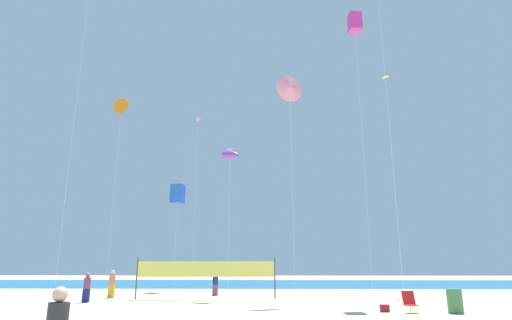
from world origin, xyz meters
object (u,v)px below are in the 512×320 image
at_px(volleyball_net, 206,271).
at_px(kite_violet_inflatable, 230,155).
at_px(trash_barrel, 455,301).
at_px(beachgoer_coral_shirt, 112,283).
at_px(kite_pink_delta, 290,88).
at_px(kite_blue_box, 178,194).
at_px(kite_pink_diamond, 198,129).
at_px(kite_magenta_box, 355,23).
at_px(folding_beach_chair, 410,301).
at_px(beach_handbag, 385,308).
at_px(beachgoer_navy_shirt, 215,283).
at_px(kite_orange_delta, 121,107).
at_px(beachgoer_plum_shirt, 87,286).
at_px(kite_yellow_diamond, 386,82).

relative_size(volleyball_net, kite_violet_inflatable, 0.88).
bearing_deg(trash_barrel, beachgoer_coral_shirt, 156.43).
bearing_deg(kite_pink_delta, trash_barrel, -39.04).
bearing_deg(kite_blue_box, kite_violet_inflatable, -54.76).
distance_m(kite_pink_diamond, kite_magenta_box, 17.91).
distance_m(beachgoer_coral_shirt, kite_violet_inflatable, 10.80).
relative_size(kite_blue_box, kite_magenta_box, 0.45).
relative_size(trash_barrel, kite_magenta_box, 0.05).
relative_size(folding_beach_chair, kite_magenta_box, 0.05).
xyz_separation_m(volleyball_net, beach_handbag, (8.68, -6.38, -1.48)).
relative_size(beachgoer_navy_shirt, kite_pink_delta, 0.11).
xyz_separation_m(beachgoer_coral_shirt, volleyball_net, (5.95, -0.88, 0.76)).
bearing_deg(beachgoer_coral_shirt, kite_blue_box, 13.47).
distance_m(kite_pink_delta, kite_orange_delta, 20.12).
xyz_separation_m(beach_handbag, kite_violet_inflatable, (-7.44, 6.97, 8.78)).
bearing_deg(beachgoer_navy_shirt, volleyball_net, -72.49).
height_order(volleyball_net, kite_pink_diamond, kite_pink_diamond).
relative_size(kite_pink_diamond, kite_magenta_box, 0.86).
distance_m(beachgoer_coral_shirt, folding_beach_chair, 17.36).
bearing_deg(beachgoer_coral_shirt, beachgoer_plum_shirt, -150.79).
xyz_separation_m(beachgoer_plum_shirt, kite_blue_box, (2.64, 9.56, 6.67)).
bearing_deg(kite_yellow_diamond, kite_pink_delta, -139.32).
xyz_separation_m(beachgoer_navy_shirt, kite_yellow_diamond, (13.12, 2.52, 15.40)).
bearing_deg(beach_handbag, beachgoer_navy_shirt, 132.21).
height_order(folding_beach_chair, beach_handbag, folding_beach_chair).
distance_m(kite_blue_box, kite_orange_delta, 11.74).
bearing_deg(kite_yellow_diamond, kite_pink_diamond, 159.42).
height_order(beachgoer_coral_shirt, kite_violet_inflatable, kite_violet_inflatable).
relative_size(beachgoer_navy_shirt, folding_beach_chair, 1.74).
bearing_deg(kite_pink_delta, beachgoer_navy_shirt, 137.54).
xyz_separation_m(beachgoer_coral_shirt, kite_yellow_diamond, (19.27, 4.61, 15.35)).
bearing_deg(folding_beach_chair, beach_handbag, 130.21).
relative_size(folding_beach_chair, beach_handbag, 2.30).
height_order(beachgoer_navy_shirt, trash_barrel, beachgoer_navy_shirt).
bearing_deg(beachgoer_coral_shirt, kite_pink_diamond, 17.50).
bearing_deg(beachgoer_navy_shirt, folding_beach_chair, -24.00).
bearing_deg(trash_barrel, kite_magenta_box, 109.25).
bearing_deg(beachgoer_navy_shirt, trash_barrel, -19.25).
height_order(trash_barrel, kite_yellow_diamond, kite_yellow_diamond).
height_order(trash_barrel, kite_orange_delta, kite_orange_delta).
relative_size(beach_handbag, kite_pink_diamond, 0.02).
bearing_deg(kite_blue_box, kite_pink_delta, -45.76).
height_order(beach_handbag, kite_magenta_box, kite_magenta_box).
bearing_deg(beachgoer_plum_shirt, beach_handbag, 152.09).
xyz_separation_m(beachgoer_navy_shirt, kite_magenta_box, (9.35, -3.97, 16.70)).
bearing_deg(kite_violet_inflatable, kite_orange_delta, 137.57).
height_order(kite_yellow_diamond, kite_pink_diamond, kite_yellow_diamond).
height_order(folding_beach_chair, kite_pink_delta, kite_pink_delta).
bearing_deg(beachgoer_plum_shirt, kite_blue_box, -117.60).
xyz_separation_m(beachgoer_navy_shirt, kite_blue_box, (-3.75, 4.40, 6.68)).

